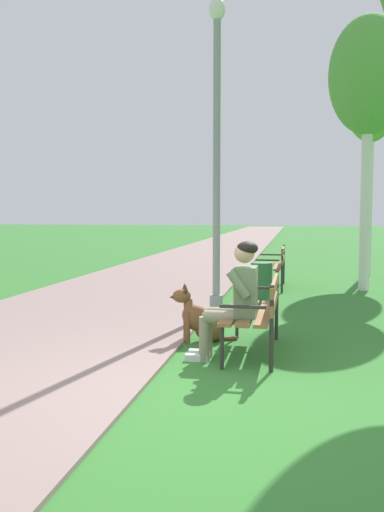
% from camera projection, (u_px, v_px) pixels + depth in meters
% --- Properties ---
extents(ground_plane, '(120.00, 120.00, 0.00)m').
position_uv_depth(ground_plane, '(184.00, 397.00, 4.61)').
color(ground_plane, '#33752D').
extents(paved_path, '(3.70, 60.00, 0.04)m').
position_uv_depth(paved_path, '(235.00, 242.00, 28.53)').
color(paved_path, gray).
rests_on(paved_path, ground).
extents(park_bench_near, '(0.55, 1.50, 0.85)m').
position_uv_depth(park_bench_near, '(258.00, 307.00, 6.00)').
color(park_bench_near, olive).
rests_on(park_bench_near, ground).
extents(park_bench_mid, '(0.55, 1.50, 0.85)m').
position_uv_depth(park_bench_mid, '(274.00, 263.00, 11.20)').
color(park_bench_mid, olive).
rests_on(park_bench_mid, ground).
extents(person_seated_on_near_bench, '(0.74, 0.49, 1.25)m').
position_uv_depth(person_seated_on_near_bench, '(235.00, 296.00, 5.69)').
color(person_seated_on_near_bench, gray).
rests_on(person_seated_on_near_bench, ground).
extents(dog_brown, '(0.80, 0.45, 0.71)m').
position_uv_depth(dog_brown, '(201.00, 320.00, 6.55)').
color(dog_brown, brown).
rests_on(dog_brown, ground).
extents(lamp_post_near, '(0.24, 0.24, 4.64)m').
position_uv_depth(lamp_post_near, '(217.00, 155.00, 8.12)').
color(lamp_post_near, gray).
rests_on(lamp_post_near, ground).
extents(birch_tree_third, '(1.53, 1.48, 5.34)m').
position_uv_depth(birch_tree_third, '(369.00, 78.00, 10.59)').
color(birch_tree_third, silver).
rests_on(birch_tree_third, ground).
extents(birch_tree_fourth, '(1.47, 1.39, 6.10)m').
position_uv_depth(birch_tree_fourth, '(372.00, 84.00, 13.20)').
color(birch_tree_fourth, silver).
rests_on(birch_tree_fourth, ground).
extents(litter_bin, '(0.36, 0.36, 0.70)m').
position_uv_depth(litter_bin, '(261.00, 283.00, 9.29)').
color(litter_bin, '#2D6638').
rests_on(litter_bin, ground).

